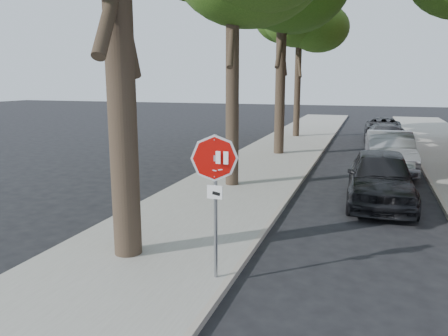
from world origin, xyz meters
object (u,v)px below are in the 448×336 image
(tree_far, at_px, (300,21))
(car_b, at_px, (389,152))
(car_c, at_px, (386,139))
(car_a, at_px, (381,177))
(stop_sign, at_px, (215,179))
(car_d, at_px, (384,129))

(tree_far, height_order, car_b, tree_far)
(car_b, bearing_deg, tree_far, 115.82)
(car_c, bearing_deg, car_a, -96.75)
(stop_sign, bearing_deg, tree_far, 95.46)
(car_a, bearing_deg, car_b, 83.82)
(car_a, bearing_deg, car_c, 86.17)
(car_b, relative_size, car_d, 1.00)
(car_b, distance_m, car_d, 10.23)
(car_a, height_order, car_b, car_a)
(stop_sign, distance_m, car_b, 12.17)
(tree_far, bearing_deg, car_b, -60.69)
(tree_far, height_order, car_c, tree_far)
(stop_sign, height_order, car_a, stop_sign)
(car_b, height_order, car_d, car_b)
(car_a, distance_m, car_d, 15.31)
(tree_far, xyz_separation_m, car_c, (5.32, -4.36, -6.52))
(car_c, height_order, car_d, car_c)
(car_d, bearing_deg, stop_sign, -98.56)
(tree_far, height_order, car_d, tree_far)
(car_b, bearing_deg, stop_sign, -109.30)
(car_c, bearing_deg, car_b, -94.41)
(car_c, distance_m, car_d, 5.11)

